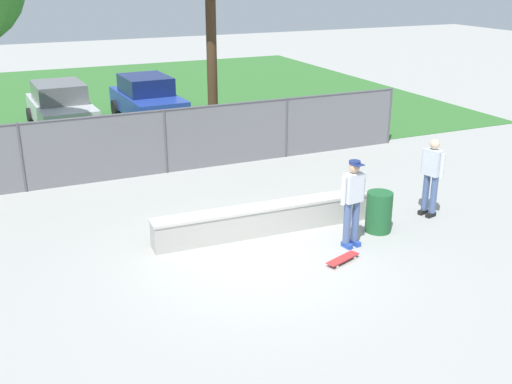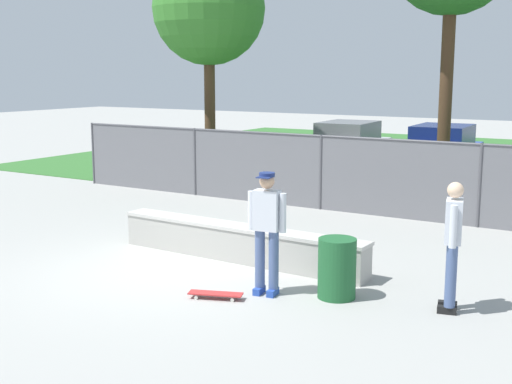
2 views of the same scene
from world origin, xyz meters
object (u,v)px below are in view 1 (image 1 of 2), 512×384
at_px(skateboard, 343,259).
at_px(car_blue, 147,99).
at_px(skateboarder, 353,199).
at_px(concrete_ledge, 264,219).
at_px(trash_bin, 379,212).
at_px(car_silver, 61,107).
at_px(bystander, 432,174).

relative_size(skateboard, car_blue, 0.19).
xyz_separation_m(skateboarder, car_blue, (-0.98, 12.40, -0.19)).
bearing_deg(concrete_ledge, skateboard, -66.86).
distance_m(skateboard, trash_bin, 1.82).
bearing_deg(car_silver, concrete_ledge, -75.95).
distance_m(skateboarder, trash_bin, 1.19).
xyz_separation_m(bystander, trash_bin, (-1.59, -0.28, -0.56)).
xyz_separation_m(concrete_ledge, skateboarder, (1.35, -1.34, 0.71)).
distance_m(car_silver, car_blue, 3.11).
bearing_deg(concrete_ledge, trash_bin, -22.13).
bearing_deg(concrete_ledge, bystander, -9.59).
distance_m(skateboarder, bystander, 2.63).
bearing_deg(trash_bin, skateboard, -146.96).
bearing_deg(bystander, car_silver, 119.77).
relative_size(concrete_ledge, skateboard, 6.00).
bearing_deg(car_silver, skateboarder, -71.58).
height_order(car_silver, car_blue, same).
xyz_separation_m(concrete_ledge, car_blue, (0.37, 11.07, 0.52)).
distance_m(car_blue, bystander, 12.24).
xyz_separation_m(skateboarder, skateboard, (-0.53, -0.57, -0.96)).
height_order(car_silver, bystander, bystander).
distance_m(skateboard, bystander, 3.45).
bearing_deg(trash_bin, car_silver, 113.02).
height_order(skateboard, car_blue, car_blue).
height_order(car_blue, trash_bin, car_blue).
height_order(concrete_ledge, car_blue, car_blue).
xyz_separation_m(concrete_ledge, car_silver, (-2.74, 10.93, 0.52)).
height_order(skateboarder, car_silver, skateboarder).
height_order(skateboard, bystander, bystander).
bearing_deg(skateboard, skateboarder, 47.14).
relative_size(concrete_ledge, trash_bin, 5.51).
distance_m(concrete_ledge, car_silver, 11.28).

